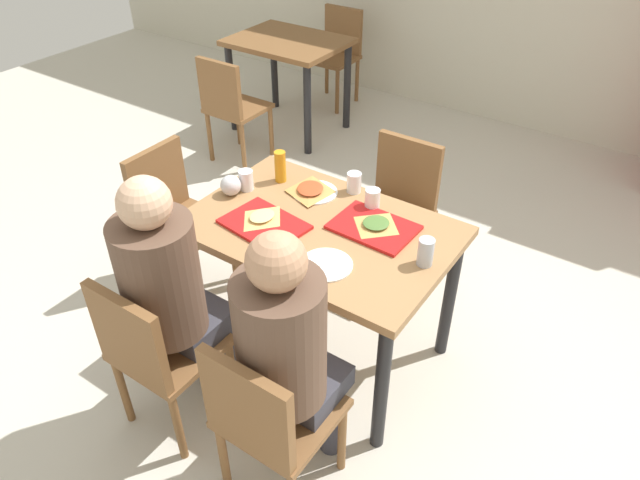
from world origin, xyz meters
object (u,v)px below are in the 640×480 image
tray_red_near (264,224)px  chair_far_side (398,201)px  main_table (320,245)px  chair_left_end (174,211)px  chair_near_right (267,418)px  background_chair_near (230,104)px  tray_red_far (374,227)px  person_in_brown_jacket (288,347)px  plastic_cup_a (354,183)px  condiment_bottle (280,166)px  pizza_slice_a (262,217)px  background_chair_far (337,49)px  pizza_slice_b (376,224)px  foil_bundle (231,185)px  plastic_cup_c (246,180)px  paper_plate_near_edge (326,265)px  plastic_cup_d (372,199)px  plastic_cup_b (279,258)px  background_table (289,56)px  chair_near_left (154,350)px  soda_can (426,252)px  paper_plate_center (315,192)px  person_in_red (169,286)px  pizza_slice_c (310,189)px

tray_red_near → chair_far_side: bearing=77.2°
main_table → chair_left_end: 0.99m
chair_near_right → background_chair_near: same height
tray_red_near → tray_red_far: size_ratio=1.00×
person_in_brown_jacket → plastic_cup_a: bearing=108.5°
plastic_cup_a → condiment_bottle: size_ratio=0.62×
pizza_slice_a → background_chair_far: bearing=116.8°
pizza_slice_b → plastic_cup_a: bearing=139.3°
tray_red_far → foil_bundle: 0.72m
chair_left_end → tray_red_near: (0.77, -0.14, 0.29)m
tray_red_far → plastic_cup_c: plastic_cup_c is taller
paper_plate_near_edge → plastic_cup_d: bearing=97.1°
plastic_cup_b → background_chair_near: (-1.70, 1.60, -0.33)m
plastic_cup_a → background_table: plastic_cup_a is taller
tray_red_near → person_in_brown_jacket: bearing=-44.8°
tray_red_near → condiment_bottle: (-0.18, 0.35, 0.07)m
tray_red_near → plastic_cup_a: size_ratio=3.60×
chair_near_left → plastic_cup_b: bearing=53.7°
paper_plate_near_edge → soda_can: (0.33, 0.24, 0.06)m
paper_plate_center → foil_bundle: (-0.33, -0.24, 0.05)m
tray_red_far → background_chair_far: background_chair_far is taller
chair_left_end → plastic_cup_d: size_ratio=8.37×
plastic_cup_d → chair_left_end: bearing=-166.9°
tray_red_near → condiment_bottle: 0.40m
foil_bundle → chair_near_left: bearing=-74.7°
plastic_cup_c → paper_plate_near_edge: bearing=-22.9°
chair_left_end → plastic_cup_a: (0.95, 0.33, 0.33)m
pizza_slice_a → pizza_slice_b: size_ratio=1.03×
condiment_bottle → chair_left_end: bearing=-159.9°
chair_far_side → plastic_cup_d: plastic_cup_d is taller
chair_left_end → tray_red_near: size_ratio=2.33×
plastic_cup_d → condiment_bottle: bearing=-175.5°
person_in_red → soda_can: (0.80, 0.66, 0.10)m
condiment_bottle → background_table: size_ratio=0.18×
person_in_brown_jacket → pizza_slice_b: bearing=96.1°
person_in_brown_jacket → soda_can: person_in_brown_jacket is taller
paper_plate_near_edge → background_table: size_ratio=0.24×
pizza_slice_c → plastic_cup_b: 0.59m
foil_bundle → background_table: bearing=120.1°
paper_plate_near_edge → background_table: (-1.85, 2.21, -0.14)m
background_chair_near → background_chair_far: bearing=90.0°
chair_far_side → tray_red_near: size_ratio=2.33×
person_in_brown_jacket → plastic_cup_a: 1.03m
paper_plate_near_edge → condiment_bottle: bearing=142.4°
pizza_slice_a → plastic_cup_a: bearing=65.5°
chair_near_right → plastic_cup_a: bearing=106.3°
chair_far_side → plastic_cup_c: size_ratio=8.37×
soda_can → plastic_cup_b: bearing=-143.2°
tray_red_near → plastic_cup_d: (0.33, 0.39, 0.04)m
chair_far_side → paper_plate_near_edge: size_ratio=3.80×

